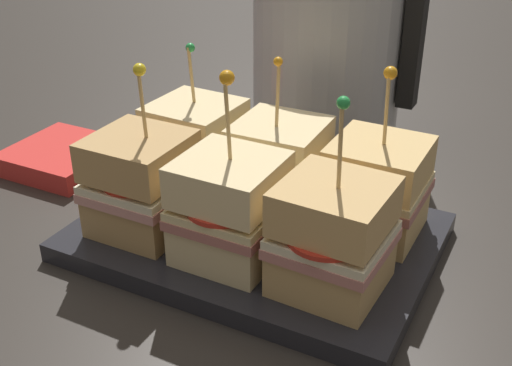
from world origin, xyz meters
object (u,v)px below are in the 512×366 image
Objects in this scene: sandwich_front_center at (227,208)px; sandwich_back_right at (377,188)px; sandwich_back_center at (279,166)px; sandwich_back_left at (196,147)px; serving_platter at (256,237)px; napkin_stack at (63,157)px; sandwich_front_left at (141,184)px; sandwich_front_right at (333,237)px; kettle_steel at (329,41)px.

sandwich_back_right is (0.10, 0.10, -0.00)m from sandwich_front_center.
sandwich_back_center is at bearing 88.49° from sandwich_front_center.
serving_platter is at bearing -26.30° from sandwich_back_left.
sandwich_back_left is at bearing 0.17° from napkin_stack.
sandwich_front_left is 0.96× the size of sandwich_front_right.
serving_platter is 0.12m from sandwich_back_left.
kettle_steel reaches higher than napkin_stack.
napkin_stack is at bearing 170.76° from serving_platter.
sandwich_front_center is 0.13m from sandwich_back_left.
kettle_steel is at bearing 96.66° from sandwich_front_center.
sandwich_back_center is (-0.09, 0.10, -0.00)m from sandwich_front_right.
sandwich_front_left is 0.21m from napkin_stack.
sandwich_front_center is 1.47× the size of napkin_stack.
serving_platter is at bearing 152.23° from sandwich_front_right.
sandwich_front_right is 0.10m from sandwich_back_right.
sandwich_front_center is at bearing -46.13° from sandwich_back_left.
sandwich_front_left is 0.13m from sandwich_back_center.
sandwich_front_right is at bearing -0.71° from sandwich_front_center.
serving_platter is at bearing -81.62° from kettle_steel.
sandwich_front_right is (0.18, -0.00, 0.00)m from sandwich_front_left.
sandwich_back_right is at bearing 26.62° from serving_platter.
sandwich_back_left is at bearing 133.87° from sandwich_front_center.
sandwich_front_left is at bearing -99.83° from kettle_steel.
napkin_stack is at bearing -179.83° from sandwich_back_left.
sandwich_front_center reaches higher than sandwich_front_left.
sandwich_front_right reaches higher than sandwich_back_center.
kettle_steel reaches higher than sandwich_front_right.
sandwich_back_left is (0.00, 0.09, -0.00)m from sandwich_front_left.
sandwich_front_left is at bearing -134.76° from sandwich_back_center.
kettle_steel reaches higher than sandwich_back_left.
sandwich_front_right is 1.09× the size of sandwich_back_left.
napkin_stack is (-0.27, 0.04, 0.00)m from serving_platter.
sandwich_front_left is at bearing -154.22° from serving_platter.
kettle_steel reaches higher than sandwich_front_left.
sandwich_front_left is (-0.09, -0.04, 0.05)m from serving_platter.
sandwich_back_left is at bearing 152.96° from sandwich_front_right.
sandwich_back_center reaches higher than sandwich_back_left.
napkin_stack is (-0.27, 0.09, -0.05)m from sandwich_front_center.
kettle_steel is at bearing 76.60° from sandwich_back_left.
sandwich_front_left is 1.05× the size of sandwich_back_left.
sandwich_front_center is 0.10m from sandwich_back_center.
sandwich_back_right is at bearing 26.21° from sandwich_front_left.
sandwich_front_center is 0.09m from sandwich_front_right.
sandwich_front_right is at bearing -1.12° from sandwich_front_left.
sandwich_front_right reaches higher than sandwich_back_left.
sandwich_back_left reaches higher than serving_platter.
serving_platter is at bearing 86.85° from sandwich_front_center.
sandwich_front_center reaches higher than sandwich_back_center.
napkin_stack is at bearing 161.33° from sandwich_front_center.
sandwich_front_left is at bearing 178.88° from sandwich_front_right.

